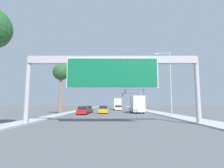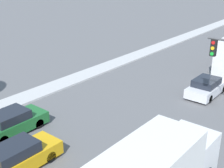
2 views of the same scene
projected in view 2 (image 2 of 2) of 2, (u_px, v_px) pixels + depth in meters
median_strip_left at (147, 51)px, 37.12m from camera, size 2.00×120.00×0.15m
car_near_center at (18, 158)px, 15.97m from camera, size 1.74×4.54×1.53m
car_mid_center at (12, 122)px, 19.52m from camera, size 1.88×4.23×1.47m
car_far_left at (207, 87)px, 25.01m from camera, size 1.88×4.30×1.44m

